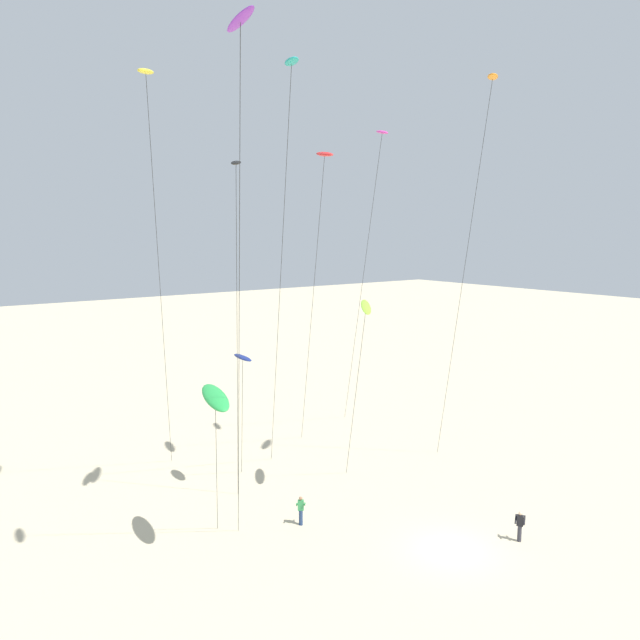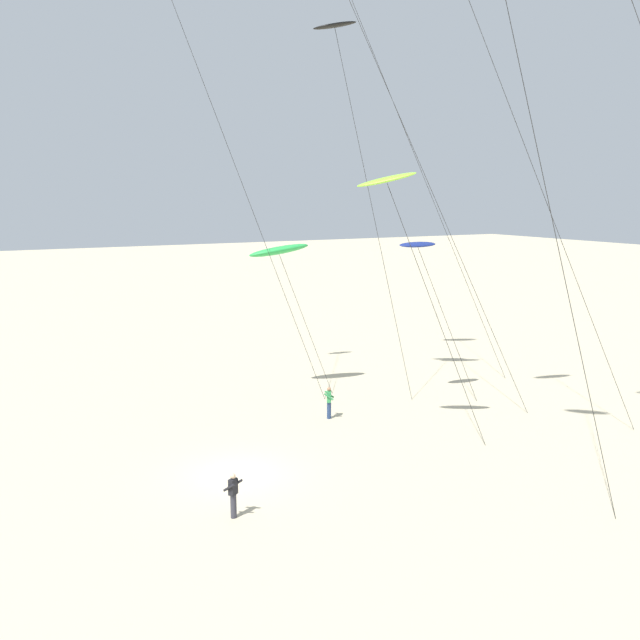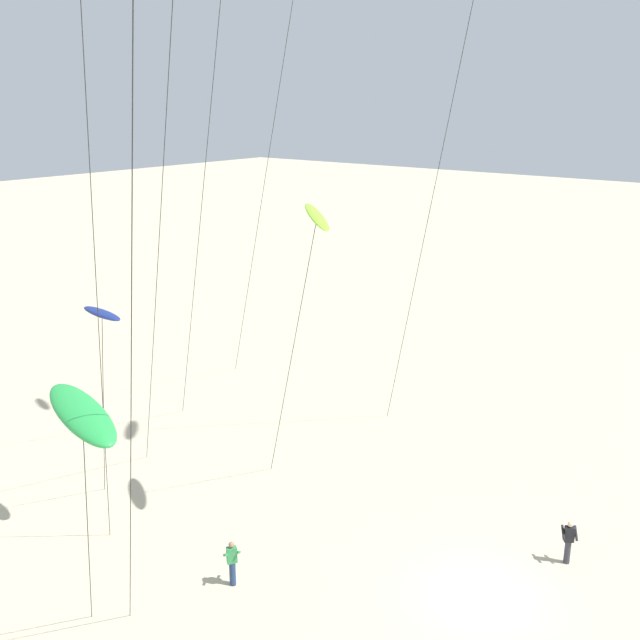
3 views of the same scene
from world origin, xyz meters
The scene contains 6 objects.
ground_plane centered at (0.00, 0.00, 0.00)m, with size 260.00×260.00×0.00m, color beige.
kite_green centered at (-9.94, 6.64, 8.27)m, with size 2.22×4.51×8.82m.
kite_navy centered at (-5.03, 12.55, 8.65)m, with size 2.05×4.32×8.93m.
kite_lime centered at (0.13, 7.10, 11.85)m, with size 3.11×5.51×12.44m.
kite_flyer_nearest centered at (3.59, -1.56, 0.89)m, with size 0.71×0.72×1.67m.
kite_flyer_middle centered at (-4.67, 6.92, 0.89)m, with size 0.72×0.71×1.67m.
Camera 3 is at (-19.58, -8.64, 15.98)m, focal length 41.28 mm.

